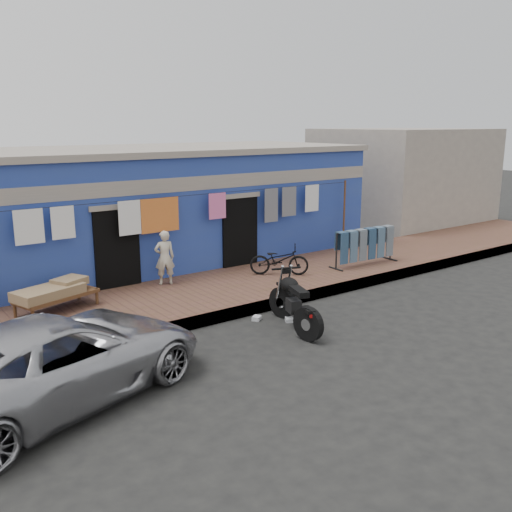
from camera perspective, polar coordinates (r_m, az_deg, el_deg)
The scene contains 15 objects.
ground at distance 11.49m, azimuth 6.01°, elevation -7.43°, with size 80.00×80.00×0.00m, color black.
sidewalk at distance 13.68m, azimuth -2.50°, elevation -3.41°, with size 28.00×3.00×0.25m, color brown.
curb at distance 12.56m, azimuth 1.23°, elevation -4.93°, with size 28.00×0.10×0.25m, color gray.
building at distance 16.73m, azimuth -10.28°, elevation 4.92°, with size 12.20×5.20×3.36m.
neighbor_right at distance 23.70m, azimuth 14.41°, elevation 7.62°, with size 6.00×5.00×3.80m, color #9E9384.
clothesline at distance 14.19m, azimuth -6.38°, elevation 4.10°, with size 10.06×0.06×2.10m.
car at distance 8.98m, azimuth -19.18°, elevation -9.59°, with size 2.15×4.74×1.33m, color #B9B9BE.
seated_person at distance 13.71m, azimuth -9.13°, elevation -0.16°, with size 0.47×0.31×1.31m, color beige.
bicycle at distance 14.44m, azimuth 2.34°, elevation -0.05°, with size 0.52×1.47×0.95m, color black.
motorcycle at distance 11.39m, azimuth 3.89°, elevation -4.52°, with size 1.16×1.88×1.15m, color black, non-canonical shape.
charpoy at distance 12.43m, azimuth -19.30°, elevation -3.89°, with size 1.89×1.29×0.58m, color brown, non-canonical shape.
jeans_rack at distance 15.75m, azimuth 10.81°, elevation 0.98°, with size 2.15×0.54×1.02m, color black, non-canonical shape.
litter_a at distance 11.99m, azimuth 0.08°, elevation -6.23°, with size 0.20×0.15×0.09m, color silver.
litter_b at distance 12.41m, azimuth 2.71°, elevation -5.59°, with size 0.16×0.12×0.08m, color silver.
litter_c at distance 11.93m, azimuth 3.35°, elevation -6.38°, with size 0.20×0.16×0.08m, color silver.
Camera 1 is at (-7.33, -7.87, 4.03)m, focal length 40.00 mm.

